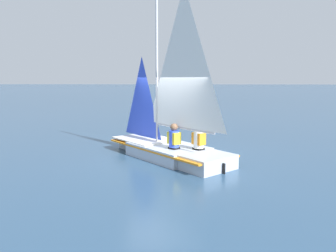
% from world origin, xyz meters
% --- Properties ---
extents(ground_plane, '(260.00, 260.00, 0.00)m').
position_xyz_m(ground_plane, '(0.00, 0.00, 0.00)').
color(ground_plane, '#2D4C6B').
extents(sailboat_main, '(4.12, 4.28, 5.17)m').
position_xyz_m(sailboat_main, '(-0.04, 0.05, 0.70)').
color(sailboat_main, '#B2BCCC').
rests_on(sailboat_main, ground_plane).
extents(sailor_helm, '(0.42, 0.43, 1.16)m').
position_xyz_m(sailor_helm, '(-0.21, 0.55, 0.62)').
color(sailor_helm, black).
rests_on(sailor_helm, ground_plane).
extents(sailor_crew, '(0.42, 0.43, 1.16)m').
position_xyz_m(sailor_crew, '(-0.93, 0.60, 0.62)').
color(sailor_crew, black).
rests_on(sailor_crew, ground_plane).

